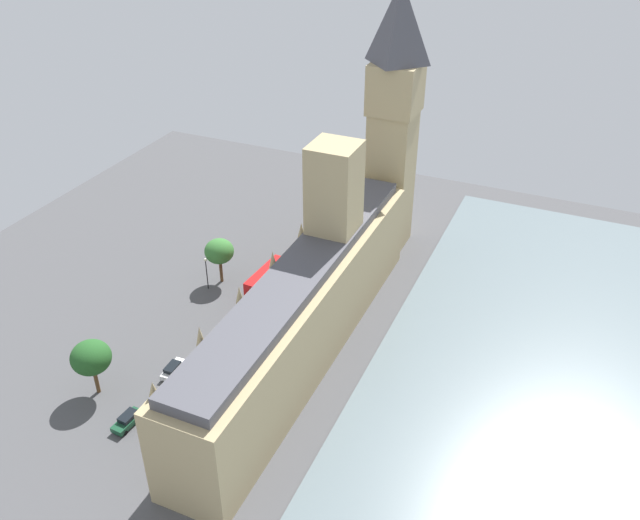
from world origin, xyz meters
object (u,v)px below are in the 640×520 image
object	(u,v)px
parliament_building	(307,302)
car_dark_green_near_tower	(128,420)
plane_tree_far_end	(219,251)
plane_tree_by_river_gate	(91,358)
car_blue_midblock	(244,320)
pedestrian_under_trees	(199,418)
street_lamp_corner	(206,268)
double_decker_bus_kerbside	(266,281)
car_white_opposite_hall	(173,369)
clock_tower	(394,117)
pedestrian_leading	(192,424)

from	to	relation	value
parliament_building	car_dark_green_near_tower	xyz separation A→B (m)	(15.31, 24.54, -7.88)
plane_tree_far_end	plane_tree_by_river_gate	bearing A→B (deg)	87.46
car_blue_midblock	pedestrian_under_trees	size ratio (longest dim) A/B	2.93
plane_tree_by_river_gate	street_lamp_corner	size ratio (longest dim) A/B	1.40
double_decker_bus_kerbside	street_lamp_corner	size ratio (longest dim) A/B	1.70
car_white_opposite_hall	car_dark_green_near_tower	distance (m)	11.07
pedestrian_under_trees	street_lamp_corner	world-z (taller)	street_lamp_corner
car_white_opposite_hall	pedestrian_under_trees	size ratio (longest dim) A/B	3.09
car_dark_green_near_tower	car_blue_midblock	bearing A→B (deg)	-93.15
double_decker_bus_kerbside	parliament_building	bearing A→B (deg)	143.63
parliament_building	car_blue_midblock	size ratio (longest dim) A/B	14.29
double_decker_bus_kerbside	plane_tree_by_river_gate	distance (m)	33.55
car_white_opposite_hall	car_dark_green_near_tower	world-z (taller)	same
clock_tower	pedestrian_leading	world-z (taller)	clock_tower
car_white_opposite_hall	pedestrian_under_trees	distance (m)	11.04
parliament_building	plane_tree_by_river_gate	world-z (taller)	parliament_building
car_blue_midblock	car_dark_green_near_tower	world-z (taller)	same
clock_tower	plane_tree_by_river_gate	distance (m)	64.68
car_blue_midblock	car_white_opposite_hall	size ratio (longest dim) A/B	0.95
plane_tree_by_river_gate	street_lamp_corner	bearing A→B (deg)	-90.84
car_dark_green_near_tower	street_lamp_corner	distance (m)	33.26
double_decker_bus_kerbside	car_blue_midblock	xyz separation A→B (m)	(-0.71, 9.37, -1.75)
pedestrian_leading	clock_tower	bearing A→B (deg)	80.74
pedestrian_leading	street_lamp_corner	bearing A→B (deg)	116.55
car_dark_green_near_tower	clock_tower	bearing A→B (deg)	-100.35
clock_tower	car_white_opposite_hall	bearing A→B (deg)	71.97
double_decker_bus_kerbside	car_blue_midblock	size ratio (longest dim) A/B	2.37
clock_tower	car_dark_green_near_tower	xyz separation A→B (m)	(15.84, 60.52, -24.64)
car_dark_green_near_tower	parliament_building	bearing A→B (deg)	-117.64
car_blue_midblock	plane_tree_far_end	size ratio (longest dim) A/B	0.53
car_blue_midblock	plane_tree_far_end	xyz separation A→B (m)	(9.89, -9.46, 5.34)
double_decker_bus_kerbside	car_dark_green_near_tower	size ratio (longest dim) A/B	2.22
car_blue_midblock	plane_tree_far_end	world-z (taller)	plane_tree_far_end
car_white_opposite_hall	pedestrian_leading	distance (m)	11.70
parliament_building	street_lamp_corner	xyz separation A→B (m)	(22.81, -7.68, -4.41)
pedestrian_under_trees	clock_tower	bearing A→B (deg)	175.48
car_blue_midblock	street_lamp_corner	xyz separation A→B (m)	(10.87, -6.46, 3.48)
car_blue_midblock	car_dark_green_near_tower	bearing A→B (deg)	-94.20
car_blue_midblock	plane_tree_by_river_gate	xyz separation A→B (m)	(11.30, 22.25, 5.45)
car_dark_green_near_tower	pedestrian_under_trees	bearing A→B (deg)	-148.89
pedestrian_leading	plane_tree_far_end	world-z (taller)	plane_tree_far_end
parliament_building	car_dark_green_near_tower	bearing A→B (deg)	58.04
pedestrian_under_trees	plane_tree_far_end	world-z (taller)	plane_tree_far_end
double_decker_bus_kerbside	plane_tree_far_end	distance (m)	9.86
car_blue_midblock	pedestrian_leading	distance (m)	23.27
car_white_opposite_hall	street_lamp_corner	size ratio (longest dim) A/B	0.76
clock_tower	car_blue_midblock	size ratio (longest dim) A/B	11.00
pedestrian_under_trees	car_blue_midblock	bearing A→B (deg)	-163.77
car_dark_green_near_tower	car_white_opposite_hall	bearing A→B (deg)	-84.36
parliament_building	plane_tree_far_end	distance (m)	24.43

